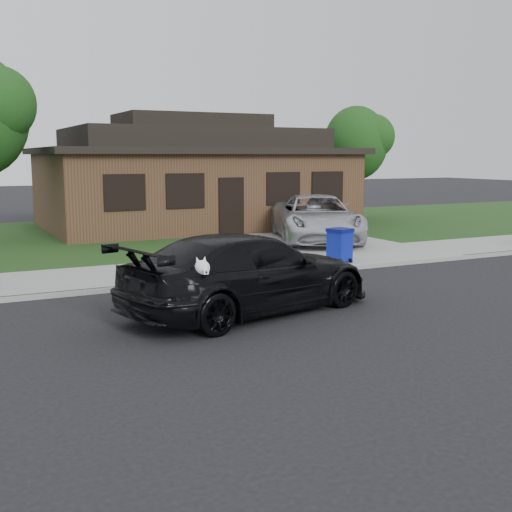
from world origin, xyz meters
name	(u,v)px	position (x,y,z in m)	size (l,w,h in m)	color
ground	(275,315)	(0.00, 0.00, 0.00)	(120.00, 120.00, 0.00)	black
sidewalk	(186,271)	(0.00, 5.00, 0.06)	(60.00, 3.00, 0.12)	gray
curb	(207,281)	(0.00, 3.50, 0.06)	(60.00, 0.12, 0.12)	gray
lawn	(112,237)	(0.00, 13.00, 0.07)	(60.00, 13.00, 0.13)	#193814
driveway	(291,237)	(6.00, 10.00, 0.07)	(4.50, 13.00, 0.14)	gray
sedan	(249,273)	(-0.36, 0.42, 0.79)	(5.80, 3.50, 1.57)	black
minivan	(316,218)	(5.97, 8.19, 0.93)	(2.64, 5.72, 1.59)	silver
recycling_bin	(340,245)	(4.20, 4.05, 0.60)	(0.72, 0.72, 0.96)	#0D1C99
house	(192,178)	(4.00, 15.00, 2.13)	(12.60, 8.60, 4.65)	#422B1C
tree_1	(360,142)	(12.14, 14.40, 3.71)	(3.15, 3.00, 5.25)	#332114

